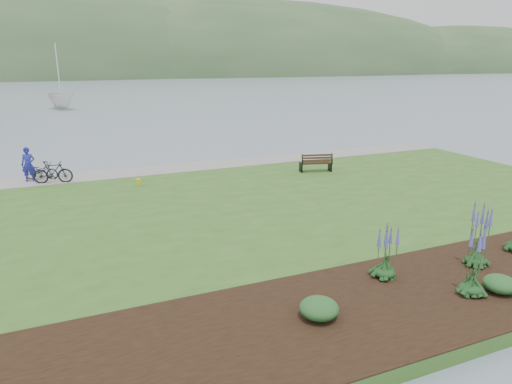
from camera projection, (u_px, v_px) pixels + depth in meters
ground at (238, 208)px, 20.25m from camera, size 600.00×600.00×0.00m
lawn at (256, 217)px, 18.43m from camera, size 34.00×20.00×0.40m
shoreline_path at (195, 167)px, 26.23m from camera, size 34.00×2.20×0.03m
garden_bed at (466, 282)px, 12.61m from camera, size 24.00×4.40×0.04m
far_hillside at (130, 76)px, 177.91m from camera, size 580.00×80.00×38.00m
park_bench at (316, 162)px, 24.93m from camera, size 1.83×1.10×1.06m
person at (28, 162)px, 22.70m from camera, size 0.84×0.65×2.09m
bicycle_a at (41, 171)px, 23.34m from camera, size 1.28×1.81×0.90m
bicycle_b at (53, 172)px, 22.58m from camera, size 0.95×1.95×1.13m
sailboat at (63, 109)px, 60.49m from camera, size 13.22×13.33×26.85m
pannier at (139, 182)px, 22.42m from camera, size 0.20×0.29×0.30m
echium_0 at (475, 266)px, 11.71m from camera, size 0.62×0.62×2.11m
echium_4 at (386, 252)px, 12.64m from camera, size 0.62×0.62×1.79m
echium_5 at (479, 236)px, 13.36m from camera, size 0.62×0.62×2.17m
shrub_0 at (319, 308)px, 10.78m from camera, size 0.94×0.94×0.47m
shrub_1 at (500, 284)px, 11.99m from camera, size 0.87×0.87×0.44m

